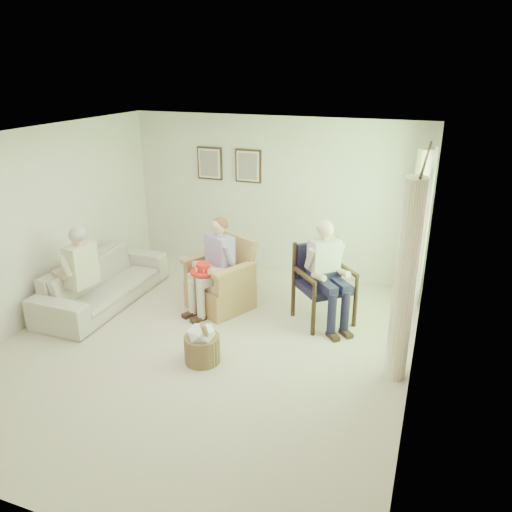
{
  "coord_description": "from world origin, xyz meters",
  "views": [
    {
      "loc": [
        2.54,
        -4.93,
        3.35
      ],
      "look_at": [
        0.45,
        0.66,
        1.05
      ],
      "focal_mm": 35.0,
      "sensor_mm": 36.0,
      "label": 1
    }
  ],
  "objects_px": {
    "hatbox": "(202,343)",
    "wood_armchair": "(326,280)",
    "person_wicker": "(216,260)",
    "red_hat": "(203,270)",
    "person_sofa": "(77,268)",
    "person_dark": "(324,267)",
    "sofa": "(103,282)",
    "wicker_armchair": "(221,286)"
  },
  "relations": [
    {
      "from": "sofa",
      "to": "hatbox",
      "type": "height_order",
      "value": "sofa"
    },
    {
      "from": "red_hat",
      "to": "person_sofa",
      "type": "bearing_deg",
      "value": -156.78
    },
    {
      "from": "wicker_armchair",
      "to": "sofa",
      "type": "height_order",
      "value": "wicker_armchair"
    },
    {
      "from": "sofa",
      "to": "red_hat",
      "type": "height_order",
      "value": "red_hat"
    },
    {
      "from": "wood_armchair",
      "to": "person_dark",
      "type": "relative_size",
      "value": 0.75
    },
    {
      "from": "hatbox",
      "to": "person_wicker",
      "type": "bearing_deg",
      "value": 106.83
    },
    {
      "from": "person_sofa",
      "to": "hatbox",
      "type": "relative_size",
      "value": 2.06
    },
    {
      "from": "wicker_armchair",
      "to": "red_hat",
      "type": "bearing_deg",
      "value": -83.67
    },
    {
      "from": "person_dark",
      "to": "hatbox",
      "type": "xyz_separation_m",
      "value": [
        -1.12,
        -1.42,
        -0.6
      ]
    },
    {
      "from": "wood_armchair",
      "to": "hatbox",
      "type": "bearing_deg",
      "value": -167.75
    },
    {
      "from": "hatbox",
      "to": "wood_armchair",
      "type": "bearing_deg",
      "value": 55.08
    },
    {
      "from": "sofa",
      "to": "red_hat",
      "type": "distance_m",
      "value": 1.63
    },
    {
      "from": "wicker_armchair",
      "to": "sofa",
      "type": "distance_m",
      "value": 1.77
    },
    {
      "from": "wood_armchair",
      "to": "person_wicker",
      "type": "relative_size",
      "value": 0.79
    },
    {
      "from": "sofa",
      "to": "person_dark",
      "type": "relative_size",
      "value": 1.59
    },
    {
      "from": "red_hat",
      "to": "hatbox",
      "type": "bearing_deg",
      "value": -65.43
    },
    {
      "from": "red_hat",
      "to": "person_wicker",
      "type": "bearing_deg",
      "value": 56.92
    },
    {
      "from": "sofa",
      "to": "person_sofa",
      "type": "bearing_deg",
      "value": -180.0
    },
    {
      "from": "sofa",
      "to": "person_wicker",
      "type": "xyz_separation_m",
      "value": [
        1.7,
        0.35,
        0.46
      ]
    },
    {
      "from": "wood_armchair",
      "to": "person_dark",
      "type": "bearing_deg",
      "value": -132.84
    },
    {
      "from": "wood_armchair",
      "to": "red_hat",
      "type": "distance_m",
      "value": 1.7
    },
    {
      "from": "sofa",
      "to": "person_sofa",
      "type": "xyz_separation_m",
      "value": [
        0.0,
        -0.51,
        0.42
      ]
    },
    {
      "from": "person_wicker",
      "to": "red_hat",
      "type": "distance_m",
      "value": 0.23
    },
    {
      "from": "person_dark",
      "to": "person_sofa",
      "type": "xyz_separation_m",
      "value": [
        -3.2,
        -1.0,
        -0.09
      ]
    },
    {
      "from": "wood_armchair",
      "to": "sofa",
      "type": "xyz_separation_m",
      "value": [
        -3.2,
        -0.67,
        -0.26
      ]
    },
    {
      "from": "wicker_armchair",
      "to": "person_wicker",
      "type": "height_order",
      "value": "person_wicker"
    },
    {
      "from": "person_dark",
      "to": "person_wicker",
      "type": "bearing_deg",
      "value": 142.69
    },
    {
      "from": "person_wicker",
      "to": "red_hat",
      "type": "height_order",
      "value": "person_wicker"
    },
    {
      "from": "wicker_armchair",
      "to": "sofa",
      "type": "bearing_deg",
      "value": -137.55
    },
    {
      "from": "person_sofa",
      "to": "person_dark",
      "type": "bearing_deg",
      "value": 116.18
    },
    {
      "from": "wicker_armchair",
      "to": "hatbox",
      "type": "bearing_deg",
      "value": -48.16
    },
    {
      "from": "sofa",
      "to": "person_wicker",
      "type": "bearing_deg",
      "value": -78.47
    },
    {
      "from": "person_wicker",
      "to": "hatbox",
      "type": "xyz_separation_m",
      "value": [
        0.39,
        -1.28,
        -0.54
      ]
    },
    {
      "from": "person_dark",
      "to": "person_sofa",
      "type": "bearing_deg",
      "value": 154.55
    },
    {
      "from": "person_wicker",
      "to": "hatbox",
      "type": "bearing_deg",
      "value": -46.61
    },
    {
      "from": "sofa",
      "to": "person_wicker",
      "type": "height_order",
      "value": "person_wicker"
    },
    {
      "from": "sofa",
      "to": "person_sofa",
      "type": "relative_size",
      "value": 1.73
    },
    {
      "from": "person_dark",
      "to": "person_sofa",
      "type": "relative_size",
      "value": 1.09
    },
    {
      "from": "sofa",
      "to": "person_dark",
      "type": "bearing_deg",
      "value": -81.27
    },
    {
      "from": "wood_armchair",
      "to": "person_sofa",
      "type": "xyz_separation_m",
      "value": [
        -3.2,
        -1.18,
        0.17
      ]
    },
    {
      "from": "person_wicker",
      "to": "person_dark",
      "type": "distance_m",
      "value": 1.51
    },
    {
      "from": "wood_armchair",
      "to": "person_wicker",
      "type": "distance_m",
      "value": 1.55
    }
  ]
}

